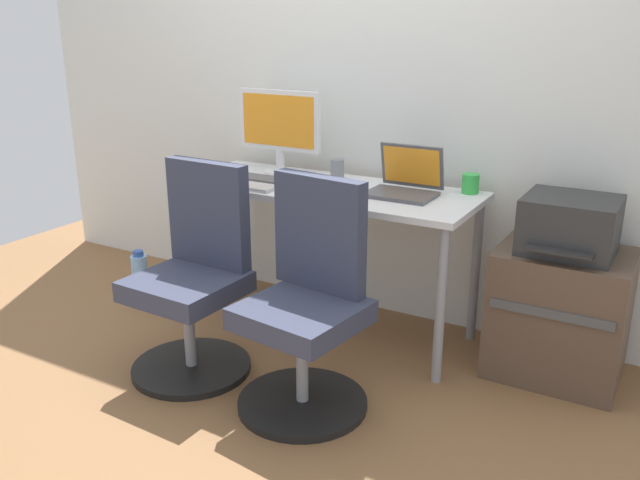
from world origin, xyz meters
TOP-DOWN VIEW (x-y plane):
  - ground_plane at (0.00, 0.00)m, footprint 5.28×5.28m
  - back_wall at (0.00, 0.37)m, footprint 4.40×0.04m
  - desk at (0.00, 0.00)m, footprint 1.51×0.59m
  - office_chair_left at (-0.30, -0.65)m, footprint 0.54×0.54m
  - office_chair_right at (0.29, -0.65)m, footprint 0.54×0.54m
  - side_cabinet at (1.14, 0.10)m, footprint 0.56×0.45m
  - printer at (1.14, 0.09)m, footprint 0.38×0.40m
  - water_bottle_on_floor at (-1.05, -0.25)m, footprint 0.09×0.09m
  - desktop_monitor at (-0.36, 0.15)m, footprint 0.48×0.18m
  - open_laptop at (0.40, 0.05)m, footprint 0.31×0.27m
  - keyboard_by_monitor at (-0.33, -0.21)m, footprint 0.34×0.12m
  - keyboard_by_laptop at (-0.34, -0.06)m, footprint 0.34×0.12m
  - mouse_by_monitor at (-0.04, -0.22)m, footprint 0.06×0.10m
  - mouse_by_laptop at (-0.56, -0.21)m, footprint 0.06×0.10m
  - coffee_mug at (0.66, 0.22)m, footprint 0.08×0.08m
  - pen_cup at (-0.02, 0.15)m, footprint 0.07×0.07m

SIDE VIEW (x-z plane):
  - ground_plane at x=0.00m, z-range 0.00..0.00m
  - water_bottle_on_floor at x=-1.05m, z-range -0.01..0.30m
  - side_cabinet at x=1.14m, z-range 0.00..0.58m
  - office_chair_left at x=-0.30m, z-range -0.05..0.89m
  - office_chair_right at x=0.29m, z-range -0.05..0.89m
  - desk at x=0.00m, z-range 0.30..1.05m
  - printer at x=1.14m, z-range 0.58..0.82m
  - keyboard_by_monitor at x=-0.33m, z-range 0.75..0.77m
  - keyboard_by_laptop at x=-0.34m, z-range 0.75..0.77m
  - mouse_by_monitor at x=-0.04m, z-range 0.75..0.78m
  - mouse_by_laptop at x=-0.56m, z-range 0.75..0.78m
  - coffee_mug at x=0.66m, z-range 0.75..0.84m
  - pen_cup at x=-0.02m, z-range 0.75..0.86m
  - open_laptop at x=0.40m, z-range 0.69..0.92m
  - desktop_monitor at x=-0.36m, z-range 0.79..1.22m
  - back_wall at x=0.00m, z-range 0.00..2.60m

